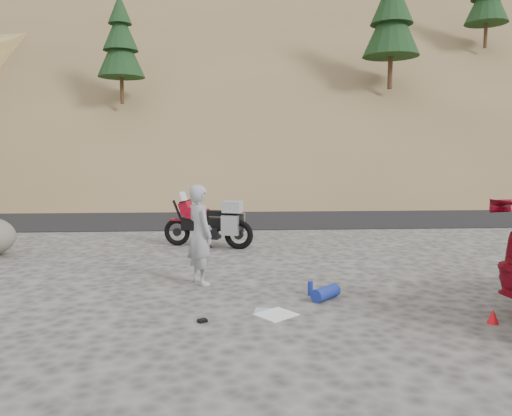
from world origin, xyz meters
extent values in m
plane|color=#413F3C|center=(0.00, 0.00, 0.00)|extent=(140.00, 140.00, 0.00)
cube|color=black|center=(0.00, 9.00, 0.00)|extent=(120.00, 7.00, 0.05)
cube|color=brown|center=(2.00, 30.00, 8.00)|extent=(110.00, 51.90, 46.72)
cube|color=brown|center=(2.00, 30.00, 8.30)|extent=(110.00, 43.28, 36.46)
cube|color=brown|center=(2.00, 50.00, 14.00)|extent=(120.00, 40.00, 30.00)
cylinder|color=#322312|center=(-4.00, 14.00, 4.90)|extent=(0.17, 0.17, 1.40)
cone|color=black|center=(-4.00, 14.00, 6.44)|extent=(2.00, 2.00, 2.25)
cone|color=black|center=(-4.00, 14.00, 7.29)|extent=(1.50, 1.50, 1.76)
cone|color=black|center=(-4.00, 14.00, 8.15)|extent=(1.00, 1.00, 1.26)
cylinder|color=#322312|center=(8.00, 15.00, 5.94)|extent=(0.22, 0.22, 1.82)
cone|color=black|center=(8.00, 15.00, 7.95)|extent=(2.60, 2.60, 2.92)
cylinder|color=#322312|center=(14.00, 18.00, 8.32)|extent=(0.18, 0.18, 1.54)
torus|color=black|center=(-0.72, 3.40, 0.32)|extent=(0.64, 0.31, 0.63)
cylinder|color=black|center=(-0.72, 3.40, 0.32)|extent=(0.20, 0.11, 0.19)
torus|color=black|center=(0.70, 2.93, 0.32)|extent=(0.68, 0.34, 0.67)
cylinder|color=black|center=(0.70, 2.93, 0.32)|extent=(0.22, 0.14, 0.21)
cylinder|color=black|center=(-0.64, 3.37, 0.67)|extent=(0.36, 0.17, 0.78)
cylinder|color=black|center=(-0.51, 3.33, 1.04)|extent=(0.23, 0.58, 0.04)
cube|color=black|center=(-0.03, 3.17, 0.53)|extent=(1.17, 0.58, 0.29)
cube|color=black|center=(0.06, 3.14, 0.34)|extent=(0.50, 0.41, 0.27)
cube|color=maroon|center=(-0.24, 3.24, 0.77)|extent=(0.57, 0.43, 0.30)
cube|color=maroon|center=(-0.49, 3.32, 0.88)|extent=(0.38, 0.40, 0.34)
cube|color=silver|center=(-0.55, 3.34, 1.13)|extent=(0.20, 0.31, 0.24)
cube|color=black|center=(0.20, 3.10, 0.79)|extent=(0.57, 0.37, 0.12)
cube|color=black|center=(0.54, 2.98, 0.75)|extent=(0.37, 0.27, 0.10)
cube|color=silver|center=(0.50, 2.73, 0.56)|extent=(0.40, 0.23, 0.43)
cube|color=silver|center=(0.66, 3.21, 0.56)|extent=(0.40, 0.23, 0.43)
cube|color=#929397|center=(0.56, 2.98, 0.94)|extent=(0.49, 0.44, 0.25)
cube|color=maroon|center=(-0.72, 3.40, 0.61)|extent=(0.31, 0.20, 0.04)
cylinder|color=black|center=(0.05, 2.96, 0.17)|extent=(0.08, 0.20, 0.35)
cylinder|color=silver|center=(0.47, 2.86, 0.38)|extent=(0.44, 0.22, 0.12)
imported|color=#929397|center=(-0.01, 0.00, 0.00)|extent=(0.64, 0.71, 1.64)
cube|color=white|center=(1.08, -1.66, 0.01)|extent=(0.63, 0.62, 0.02)
cylinder|color=navy|center=(1.88, -1.00, 0.10)|extent=(0.49, 0.48, 0.20)
cylinder|color=navy|center=(1.69, -0.77, 0.11)|extent=(0.10, 0.10, 0.22)
cone|color=red|center=(3.79, -2.15, 0.09)|extent=(0.16, 0.16, 0.19)
cube|color=black|center=(0.11, -1.88, 0.02)|extent=(0.14, 0.13, 0.04)
cube|color=#83A9CB|center=(0.95, -1.49, 0.01)|extent=(0.34, 0.28, 0.01)
camera|label=1|loc=(0.42, -8.07, 2.17)|focal=35.00mm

